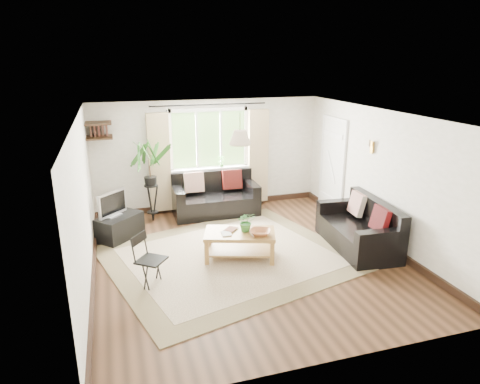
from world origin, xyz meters
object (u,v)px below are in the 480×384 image
object	(u,v)px
tv_stand	(120,227)
folding_chair	(151,261)
palm_stand	(151,182)
sofa_right	(358,226)
coffee_table	(240,245)
sofa_back	(215,195)

from	to	relation	value
tv_stand	folding_chair	distance (m)	1.99
palm_stand	folding_chair	xyz separation A→B (m)	(-0.28, -2.70, -0.44)
sofa_right	tv_stand	xyz separation A→B (m)	(-4.03, 1.64, -0.18)
tv_stand	palm_stand	world-z (taller)	palm_stand
coffee_table	palm_stand	distance (m)	2.60
sofa_back	coffee_table	xyz separation A→B (m)	(-0.12, -2.22, -0.18)
coffee_table	tv_stand	distance (m)	2.40
palm_stand	coffee_table	bearing A→B (deg)	-61.05
coffee_table	palm_stand	bearing A→B (deg)	118.95
sofa_right	palm_stand	size ratio (longest dim) A/B	1.04
sofa_back	coffee_table	distance (m)	2.23
palm_stand	folding_chair	size ratio (longest dim) A/B	2.09
sofa_back	coffee_table	world-z (taller)	sofa_back
tv_stand	coffee_table	bearing A→B (deg)	-81.19
sofa_back	sofa_right	world-z (taller)	sofa_back
palm_stand	sofa_right	bearing A→B (deg)	-35.61
coffee_table	tv_stand	bearing A→B (deg)	142.57
tv_stand	folding_chair	xyz separation A→B (m)	(0.40, -1.94, 0.17)
coffee_table	folding_chair	bearing A→B (deg)	-162.06
palm_stand	folding_chair	world-z (taller)	palm_stand
sofa_back	sofa_right	bearing A→B (deg)	-49.50
folding_chair	sofa_back	bearing A→B (deg)	6.53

